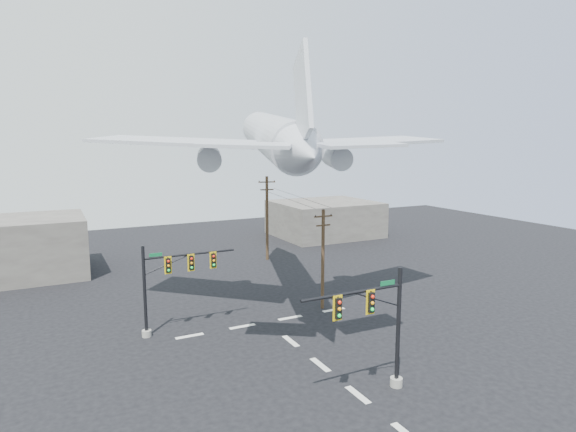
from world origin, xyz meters
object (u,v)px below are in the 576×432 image
utility_pole_b (267,217)px  signal_mast_near (380,328)px  utility_pole_a (323,257)px  airliner (274,137)px  signal_mast_far (169,283)px

utility_pole_b → signal_mast_near: bearing=-90.0°
utility_pole_a → airliner: airliner is taller
signal_mast_far → utility_pole_b: utility_pole_b is taller
signal_mast_near → signal_mast_far: 15.77m
signal_mast_far → utility_pole_a: 12.45m
utility_pole_a → airliner: 10.46m
utility_pole_a → utility_pole_b: (2.85, 17.33, 0.80)m
signal_mast_far → airliner: bearing=11.4°
utility_pole_a → airliner: (-3.31, 2.29, 9.66)m
signal_mast_near → utility_pole_a: size_ratio=0.83×
signal_mast_far → airliner: 13.84m
signal_mast_near → signal_mast_far: (-8.19, 13.48, 0.04)m
signal_mast_near → utility_pole_b: bearing=76.9°
signal_mast_near → airliner: size_ratio=0.23×
signal_mast_near → signal_mast_far: size_ratio=0.99×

